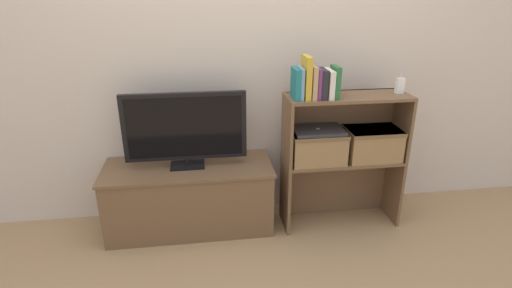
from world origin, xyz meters
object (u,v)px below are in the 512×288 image
(book_tan, at_px, (312,82))
(storage_basket_right, at_px, (372,142))
(book_forest, at_px, (335,82))
(baby_monitor, at_px, (400,86))
(book_ivory, at_px, (329,84))
(storage_basket_left, at_px, (317,145))
(laptop, at_px, (318,130))
(book_teal, at_px, (296,84))
(book_mustard, at_px, (306,77))
(tv_stand, at_px, (190,197))
(tv, at_px, (185,128))
(book_plum, at_px, (317,83))
(book_skyblue, at_px, (300,83))
(book_charcoal, at_px, (322,83))

(book_tan, height_order, storage_basket_right, book_tan)
(book_forest, distance_m, baby_monitor, 0.45)
(book_ivory, relative_size, storage_basket_left, 0.49)
(laptop, bearing_deg, book_teal, -173.54)
(book_mustard, bearing_deg, book_teal, 180.00)
(book_mustard, bearing_deg, storage_basket_left, 10.58)
(tv_stand, height_order, laptop, laptop)
(storage_basket_left, bearing_deg, tv, 174.09)
(book_teal, bearing_deg, book_plum, 0.00)
(book_skyblue, xyz_separation_m, laptop, (0.13, 0.02, -0.32))
(baby_monitor, bearing_deg, book_charcoal, -176.35)
(book_ivory, height_order, book_forest, book_forest)
(tv, distance_m, book_teal, 0.75)
(storage_basket_left, bearing_deg, laptop, 180.00)
(book_plum, relative_size, book_ivory, 1.08)
(tv, bearing_deg, book_mustard, -8.08)
(tv_stand, relative_size, baby_monitor, 8.59)
(book_skyblue, bearing_deg, book_plum, 0.00)
(storage_basket_left, bearing_deg, book_charcoal, -84.76)
(book_forest, xyz_separation_m, storage_basket_left, (-0.08, 0.02, -0.42))
(laptop, bearing_deg, tv_stand, 173.99)
(book_charcoal, xyz_separation_m, baby_monitor, (0.52, 0.03, -0.04))
(baby_monitor, height_order, storage_basket_left, baby_monitor)
(book_skyblue, bearing_deg, book_ivory, 0.00)
(book_skyblue, relative_size, book_mustard, 0.74)
(book_skyblue, xyz_separation_m, storage_basket_left, (0.13, 0.02, -0.42))
(tv_stand, relative_size, book_forest, 5.71)
(book_charcoal, bearing_deg, book_teal, 180.00)
(book_teal, relative_size, book_tan, 0.93)
(book_skyblue, xyz_separation_m, book_forest, (0.22, 0.00, 0.00))
(book_teal, relative_size, book_forest, 0.96)
(book_teal, height_order, baby_monitor, book_teal)
(book_skyblue, relative_size, baby_monitor, 1.49)
(book_skyblue, bearing_deg, tv_stand, 171.40)
(book_ivory, bearing_deg, book_plum, 180.00)
(book_teal, distance_m, book_plum, 0.13)
(baby_monitor, bearing_deg, book_tan, -176.74)
(tv, relative_size, baby_monitor, 6.04)
(book_ivory, distance_m, book_forest, 0.04)
(book_skyblue, xyz_separation_m, book_mustard, (0.04, 0.00, 0.03))
(tv_stand, distance_m, book_mustard, 1.11)
(tv, distance_m, book_forest, 0.98)
(book_ivory, distance_m, storage_basket_right, 0.53)
(book_teal, bearing_deg, laptop, 6.46)
(tv, height_order, book_mustard, book_mustard)
(book_forest, bearing_deg, book_tan, -180.00)
(book_mustard, distance_m, laptop, 0.36)
(book_charcoal, distance_m, book_forest, 0.08)
(book_mustard, xyz_separation_m, book_charcoal, (0.10, 0.00, -0.04))
(book_charcoal, xyz_separation_m, book_ivory, (0.04, 0.00, -0.00))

